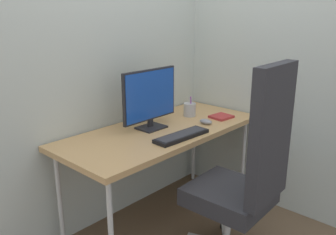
{
  "coord_description": "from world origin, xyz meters",
  "views": [
    {
      "loc": [
        -1.77,
        -1.67,
        1.56
      ],
      "look_at": [
        -0.01,
        -0.07,
        0.84
      ],
      "focal_mm": 38.17,
      "sensor_mm": 36.0,
      "label": 1
    }
  ],
  "objects_px": {
    "monitor": "(150,97)",
    "notebook": "(221,117)",
    "office_chair": "(246,173)",
    "keyboard": "(182,136)",
    "mouse": "(206,122)",
    "pen_holder": "(190,109)"
  },
  "relations": [
    {
      "from": "monitor",
      "to": "notebook",
      "type": "height_order",
      "value": "monitor"
    },
    {
      "from": "office_chair",
      "to": "keyboard",
      "type": "height_order",
      "value": "office_chair"
    },
    {
      "from": "office_chair",
      "to": "mouse",
      "type": "height_order",
      "value": "office_chair"
    },
    {
      "from": "monitor",
      "to": "pen_holder",
      "type": "xyz_separation_m",
      "value": [
        0.43,
        -0.02,
        -0.17
      ]
    },
    {
      "from": "office_chair",
      "to": "mouse",
      "type": "bearing_deg",
      "value": 60.22
    },
    {
      "from": "office_chair",
      "to": "keyboard",
      "type": "distance_m",
      "value": 0.5
    },
    {
      "from": "office_chair",
      "to": "notebook",
      "type": "xyz_separation_m",
      "value": [
        0.52,
        0.54,
        0.13
      ]
    },
    {
      "from": "keyboard",
      "to": "mouse",
      "type": "distance_m",
      "value": 0.36
    },
    {
      "from": "mouse",
      "to": "office_chair",
      "type": "bearing_deg",
      "value": -122.31
    },
    {
      "from": "monitor",
      "to": "pen_holder",
      "type": "bearing_deg",
      "value": -2.03
    },
    {
      "from": "keyboard",
      "to": "notebook",
      "type": "distance_m",
      "value": 0.57
    },
    {
      "from": "mouse",
      "to": "pen_holder",
      "type": "relative_size",
      "value": 0.63
    },
    {
      "from": "monitor",
      "to": "keyboard",
      "type": "bearing_deg",
      "value": -91.04
    },
    {
      "from": "monitor",
      "to": "mouse",
      "type": "relative_size",
      "value": 4.74
    },
    {
      "from": "keyboard",
      "to": "mouse",
      "type": "relative_size",
      "value": 4.16
    },
    {
      "from": "office_chair",
      "to": "notebook",
      "type": "relative_size",
      "value": 8.07
    },
    {
      "from": "pen_holder",
      "to": "keyboard",
      "type": "bearing_deg",
      "value": -146.71
    },
    {
      "from": "keyboard",
      "to": "pen_holder",
      "type": "distance_m",
      "value": 0.52
    },
    {
      "from": "keyboard",
      "to": "notebook",
      "type": "relative_size",
      "value": 2.69
    },
    {
      "from": "office_chair",
      "to": "notebook",
      "type": "height_order",
      "value": "office_chair"
    },
    {
      "from": "notebook",
      "to": "monitor",
      "type": "bearing_deg",
      "value": 163.17
    },
    {
      "from": "keyboard",
      "to": "notebook",
      "type": "xyz_separation_m",
      "value": [
        0.56,
        0.07,
        -0.0
      ]
    }
  ]
}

